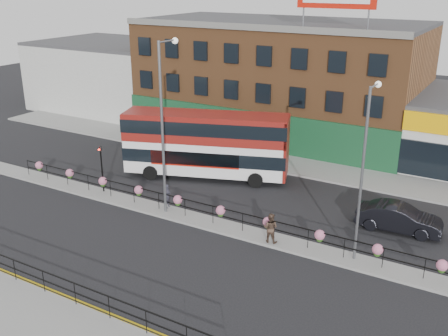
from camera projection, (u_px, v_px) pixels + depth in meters
The scene contains 17 objects.
ground at pixel (199, 221), 31.67m from camera, with size 120.00×120.00×0.00m, color black.
south_pavement at pixel (43, 329), 21.94m from camera, with size 60.00×4.00×0.15m, color gray.
north_pavement at pixel (282, 163), 41.36m from camera, with size 60.00×4.00×0.15m, color gray.
median at pixel (199, 220), 31.65m from camera, with size 60.00×1.60×0.15m, color gray.
yellow_line_inner at pixel (83, 302), 23.82m from camera, with size 60.00×0.10×0.01m, color gold.
yellow_line_outer at pixel (80, 304), 23.68m from camera, with size 60.00×0.10×0.01m, color gold.
brick_building at pixel (280, 78), 47.96m from camera, with size 25.00×12.21×10.30m.
warehouse_west at pixel (113, 75), 58.12m from camera, with size 15.50×12.00×7.30m.
median_railing at pixel (199, 206), 31.31m from camera, with size 30.04×0.56×1.23m.
south_railing at pixel (43, 276), 24.12m from camera, with size 20.04×0.05×1.12m.
double_decker_bus at pixel (206, 139), 37.70m from camera, with size 12.09×6.55×4.79m.
car at pixel (399, 218), 30.29m from camera, with size 4.94×2.04×1.59m, color black.
pedestrian_a at pixel (167, 196), 33.00m from camera, with size 0.48×0.63×1.55m, color #2E2E3B.
pedestrian_b at pixel (270, 228), 28.66m from camera, with size 0.91×0.75×1.71m, color #49362A.
lamp_column_west at pixel (164, 114), 30.78m from camera, with size 0.38×1.84×10.46m.
lamp_column_east at pixel (365, 160), 25.58m from camera, with size 0.33×1.59×9.06m.
traffic_light_median at pixel (101, 159), 34.94m from camera, with size 0.15×0.28×3.65m.
Camera 1 is at (15.79, -23.90, 13.98)m, focal length 42.00 mm.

